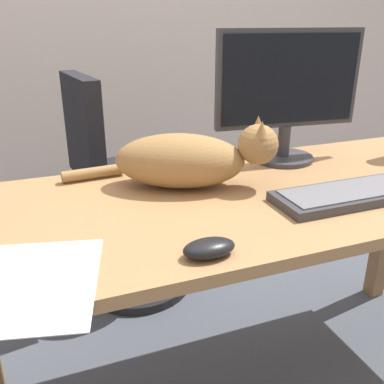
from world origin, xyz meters
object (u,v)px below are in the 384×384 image
Objects in this scene: monitor at (288,91)px; cat at (188,159)px; office_chair at (123,203)px; computer_mouse at (209,248)px; keyboard at (354,194)px.

monitor is 0.42m from cat.
office_chair is 0.71m from cat.
computer_mouse is at bearing -134.25° from monitor.
keyboard is 0.49m from computer_mouse.
office_chair is 8.72× the size of computer_mouse.
monitor is (0.45, -0.49, 0.51)m from office_chair.
office_chair reaches higher than keyboard.
cat is at bearing 75.80° from computer_mouse.
office_chair is 2.18× the size of keyboard.
keyboard is at bearing -32.53° from cat.
computer_mouse is at bearing -104.20° from cat.
keyboard is 0.45m from cat.
keyboard is (-0.00, -0.35, -0.21)m from monitor.
cat reaches higher than computer_mouse.
computer_mouse is at bearing -91.27° from office_chair.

